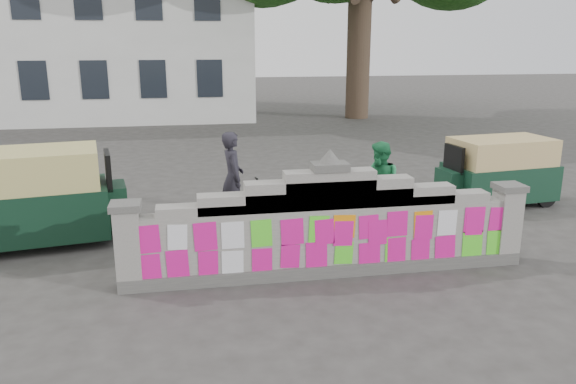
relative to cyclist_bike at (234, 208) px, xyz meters
The scene contains 8 objects.
ground 2.59m from the cyclist_bike, 59.37° to the right, with size 100.00×100.00×0.00m, color #383533.
parapet_wall 2.55m from the cyclist_bike, 59.44° to the right, with size 6.48×0.44×2.01m.
building 20.90m from the cyclist_bike, 106.08° to the left, with size 16.00×10.00×8.90m.
cyclist_bike is the anchor object (origin of this frame).
cyclist_rider 0.35m from the cyclist_bike, ahead, with size 0.63×0.41×1.72m, color #25222B.
pedestrian 2.87m from the cyclist_bike, ahead, with size 0.83×0.65×1.71m, color #24874D.
rickshaw_left 3.58m from the cyclist_bike, behind, with size 3.21×1.86×1.73m.
rickshaw_right 6.06m from the cyclist_bike, ahead, with size 2.77×1.51×1.50m.
Camera 1 is at (-2.10, -8.02, 3.57)m, focal length 35.00 mm.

